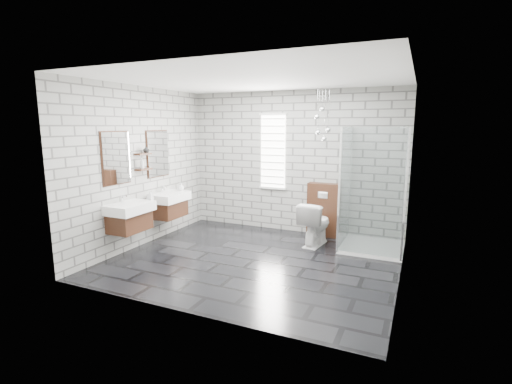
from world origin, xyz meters
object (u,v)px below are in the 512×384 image
Objects in this scene: vanity_left at (128,209)px; vanity_right at (168,198)px; cistern_panel at (324,210)px; toilet at (315,223)px; shower_enclosure at (366,221)px.

vanity_right is (0.00, 1.00, 0.00)m from vanity_left.
vanity_right is at bearing 90.00° from vanity_left.
vanity_right reaches higher than cistern_panel.
vanity_left is 3.11m from toilet.
vanity_right is 2.07× the size of toilet.
shower_enclosure is 2.68× the size of toilet.
vanity_left is at bearing -152.42° from shower_enclosure.
vanity_left is 2.07× the size of toilet.
shower_enclosure reaches higher than cistern_panel.
vanity_left reaches higher than toilet.
vanity_left is 1.57× the size of cistern_panel.
vanity_left is at bearing 40.87° from toilet.
vanity_right is 0.77× the size of shower_enclosure.
shower_enclosure is (0.84, -0.52, 0.00)m from cistern_panel.
vanity_left is 0.77× the size of shower_enclosure.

